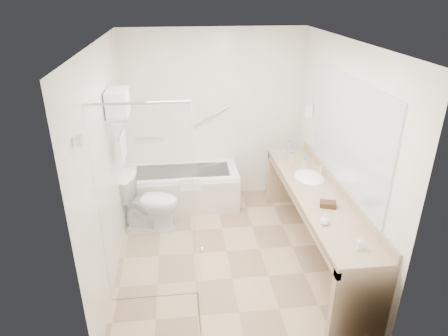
{
  "coord_description": "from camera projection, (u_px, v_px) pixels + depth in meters",
  "views": [
    {
      "loc": [
        -0.5,
        -4.03,
        3.01
      ],
      "look_at": [
        0.0,
        0.3,
        1.0
      ],
      "focal_mm": 32.0,
      "sensor_mm": 36.0,
      "label": 1
    }
  ],
  "objects": [
    {
      "name": "wall_left",
      "position": [
        107.0,
        164.0,
        4.29
      ],
      "size": [
        0.1,
        3.2,
        2.5
      ],
      "primitive_type": "cube",
      "color": "white",
      "rests_on": "ground"
    },
    {
      "name": "wall_back",
      "position": [
        214.0,
        116.0,
        5.87
      ],
      "size": [
        2.6,
        0.1,
        2.5
      ],
      "primitive_type": "cube",
      "color": "white",
      "rests_on": "ground"
    },
    {
      "name": "toilet",
      "position": [
        150.0,
        202.0,
        5.29
      ],
      "size": [
        0.86,
        0.6,
        0.77
      ],
      "primitive_type": "imported",
      "rotation": [
        0.0,
        0.0,
        1.35
      ],
      "color": "white",
      "rests_on": "floor"
    },
    {
      "name": "wall_front",
      "position": [
        253.0,
        243.0,
        2.98
      ],
      "size": [
        2.6,
        0.1,
        2.5
      ],
      "primitive_type": "cube",
      "color": "white",
      "rests_on": "ground"
    },
    {
      "name": "water_bottle_mid",
      "position": [
        304.0,
        166.0,
        5.01
      ],
      "size": [
        0.06,
        0.06,
        0.19
      ],
      "rotation": [
        0.0,
        0.0,
        -0.27
      ],
      "color": "silver",
      "rests_on": "vanity_counter"
    },
    {
      "name": "mirror",
      "position": [
        347.0,
        133.0,
        4.3
      ],
      "size": [
        0.02,
        2.0,
        1.2
      ],
      "primitive_type": "cube",
      "color": "silver",
      "rests_on": "wall_right"
    },
    {
      "name": "grab_bar_short",
      "position": [
        150.0,
        139.0,
        5.86
      ],
      "size": [
        0.4,
        0.03,
        0.03
      ],
      "primitive_type": "cylinder",
      "rotation": [
        0.0,
        1.57,
        0.0
      ],
      "color": "silver",
      "rests_on": "wall_back"
    },
    {
      "name": "shower_enclosure",
      "position": [
        170.0,
        221.0,
        3.6
      ],
      "size": [
        0.96,
        0.91,
        2.11
      ],
      "color": "silver",
      "rests_on": "floor"
    },
    {
      "name": "ceiling",
      "position": [
        227.0,
        42.0,
        3.9
      ],
      "size": [
        2.6,
        3.2,
        0.1
      ],
      "primitive_type": "cube",
      "color": "white",
      "rests_on": "wall_back"
    },
    {
      "name": "drinking_glass_near",
      "position": [
        282.0,
        151.0,
        5.57
      ],
      "size": [
        0.07,
        0.07,
        0.09
      ],
      "primitive_type": "cylinder",
      "rotation": [
        0.0,
        0.0,
        -0.04
      ],
      "color": "silver",
      "rests_on": "vanity_counter"
    },
    {
      "name": "bathtub",
      "position": [
        183.0,
        188.0,
        5.9
      ],
      "size": [
        1.6,
        0.73,
        0.59
      ],
      "color": "white",
      "rests_on": "floor"
    },
    {
      "name": "wall_right",
      "position": [
        340.0,
        154.0,
        4.56
      ],
      "size": [
        0.1,
        3.2,
        2.5
      ],
      "primitive_type": "cube",
      "color": "white",
      "rests_on": "ground"
    },
    {
      "name": "hairdryer_unit",
      "position": [
        309.0,
        111.0,
        5.42
      ],
      "size": [
        0.08,
        0.1,
        0.18
      ],
      "primitive_type": "cube",
      "color": "white",
      "rests_on": "wall_right"
    },
    {
      "name": "water_bottle_left",
      "position": [
        290.0,
        146.0,
        5.64
      ],
      "size": [
        0.05,
        0.05,
        0.17
      ],
      "rotation": [
        0.0,
        0.0,
        0.24
      ],
      "color": "silver",
      "rests_on": "vanity_counter"
    },
    {
      "name": "soap_bottle_b",
      "position": [
        325.0,
        221.0,
        3.93
      ],
      "size": [
        0.11,
        0.13,
        0.09
      ],
      "primitive_type": "imported",
      "rotation": [
        0.0,
        0.0,
        0.18
      ],
      "color": "white",
      "rests_on": "vanity_counter"
    },
    {
      "name": "floor",
      "position": [
        227.0,
        251.0,
        4.95
      ],
      "size": [
        3.2,
        3.2,
        0.0
      ],
      "primitive_type": "plane",
      "color": "tan",
      "rests_on": "ground"
    },
    {
      "name": "faucet",
      "position": [
        321.0,
        170.0,
        4.91
      ],
      "size": [
        0.03,
        0.03,
        0.14
      ],
      "primitive_type": "cylinder",
      "color": "silver",
      "rests_on": "vanity_counter"
    },
    {
      "name": "drinking_glass_far",
      "position": [
        283.0,
        155.0,
        5.43
      ],
      "size": [
        0.09,
        0.09,
        0.1
      ],
      "primitive_type": "cylinder",
      "rotation": [
        0.0,
        0.0,
        0.25
      ],
      "color": "silver",
      "rests_on": "vanity_counter"
    },
    {
      "name": "soap_bottle_a",
      "position": [
        360.0,
        246.0,
        3.57
      ],
      "size": [
        0.09,
        0.13,
        0.06
      ],
      "primitive_type": "imported",
      "rotation": [
        0.0,
        0.0,
        -0.29
      ],
      "color": "white",
      "rests_on": "vanity_counter"
    },
    {
      "name": "water_bottle_right",
      "position": [
        291.0,
        160.0,
        5.16
      ],
      "size": [
        0.07,
        0.07,
        0.21
      ],
      "rotation": [
        0.0,
        0.0,
        -0.18
      ],
      "color": "silver",
      "rests_on": "vanity_counter"
    },
    {
      "name": "towel_shelf",
      "position": [
        119.0,
        109.0,
        4.41
      ],
      "size": [
        0.24,
        0.55,
        0.81
      ],
      "color": "silver",
      "rests_on": "wall_left"
    },
    {
      "name": "sink",
      "position": [
        309.0,
        179.0,
        4.94
      ],
      "size": [
        0.4,
        0.52,
        0.14
      ],
      "primitive_type": "ellipsoid",
      "color": "white",
      "rests_on": "vanity_counter"
    },
    {
      "name": "grab_bar_long",
      "position": [
        211.0,
        117.0,
        5.83
      ],
      "size": [
        0.53,
        0.03,
        0.33
      ],
      "primitive_type": "cylinder",
      "rotation": [
        0.0,
        1.05,
        0.0
      ],
      "color": "silver",
      "rests_on": "wall_back"
    },
    {
      "name": "amenity_basket",
      "position": [
        328.0,
        204.0,
        4.25
      ],
      "size": [
        0.19,
        0.16,
        0.06
      ],
      "primitive_type": "cube",
      "rotation": [
        0.0,
        0.0,
        -0.32
      ],
      "color": "#412A17",
      "rests_on": "vanity_counter"
    },
    {
      "name": "vanity_counter",
      "position": [
        316.0,
        208.0,
        4.65
      ],
      "size": [
        0.55,
        2.7,
        0.95
      ],
      "color": "tan",
      "rests_on": "floor"
    }
  ]
}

